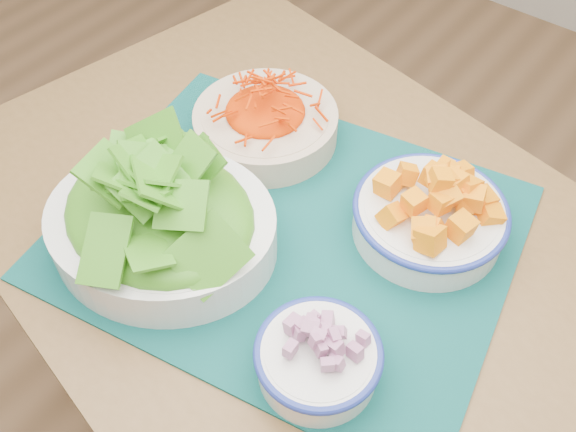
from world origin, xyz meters
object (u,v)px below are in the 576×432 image
object	(u,v)px
squash_bowl	(431,209)
lettuce_bowl	(160,216)
onion_bowl	(318,355)
table	(310,286)
carrot_bowl	(266,119)
placemat	(288,231)

from	to	relation	value
squash_bowl	lettuce_bowl	world-z (taller)	lettuce_bowl
squash_bowl	onion_bowl	bearing A→B (deg)	-88.68
table	squash_bowl	xyz separation A→B (m)	(0.11, 0.10, 0.16)
table	lettuce_bowl	xyz separation A→B (m)	(-0.14, -0.13, 0.18)
carrot_bowl	onion_bowl	distance (m)	0.39
table	carrot_bowl	bearing A→B (deg)	158.08
squash_bowl	carrot_bowl	bearing A→B (deg)	177.81
placemat	carrot_bowl	size ratio (longest dim) A/B	2.26
carrot_bowl	lettuce_bowl	xyz separation A→B (m)	(0.03, -0.24, 0.02)
placemat	onion_bowl	size ratio (longest dim) A/B	3.24
table	placemat	world-z (taller)	placemat
carrot_bowl	squash_bowl	distance (m)	0.29
squash_bowl	table	bearing A→B (deg)	-138.71
table	squash_bowl	bearing A→B (deg)	52.35
lettuce_bowl	squash_bowl	bearing A→B (deg)	19.59
lettuce_bowl	onion_bowl	world-z (taller)	lettuce_bowl
table	placemat	bearing A→B (deg)	-148.35
carrot_bowl	squash_bowl	bearing A→B (deg)	-2.19
placemat	carrot_bowl	bearing A→B (deg)	127.61
placemat	carrot_bowl	world-z (taller)	carrot_bowl
squash_bowl	onion_bowl	xyz separation A→B (m)	(0.01, -0.25, -0.01)
onion_bowl	placemat	bearing A→B (deg)	137.18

